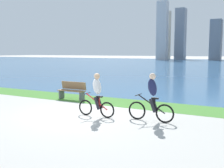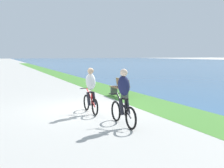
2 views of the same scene
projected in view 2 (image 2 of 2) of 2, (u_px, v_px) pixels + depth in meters
ground_plane at (84, 109)px, 10.54m from camera, size 300.00×300.00×0.00m
grass_strip_bayside at (151, 103)px, 11.72m from camera, size 120.00×2.09×0.01m
cyclist_lead at (91, 90)px, 9.70m from camera, size 1.56×0.52×1.64m
cyclist_trailing at (123, 98)px, 7.96m from camera, size 1.69×0.52×1.70m
bench_near_path at (120, 88)px, 13.65m from camera, size 1.50×0.47×0.90m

